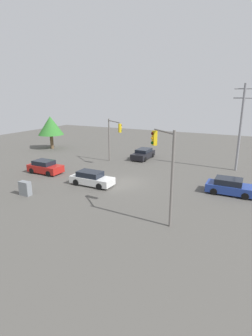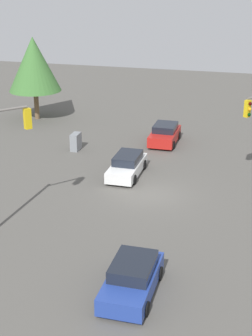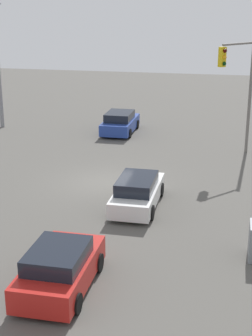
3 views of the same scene
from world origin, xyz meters
The scene contains 5 objects.
ground_plane centered at (0.00, 0.00, 0.00)m, with size 80.00×80.00×0.00m, color #54514C.
sedan_blue centered at (10.08, 1.50, 0.69)m, with size 4.23×2.03×1.45m.
sedan_white centered at (-2.58, -2.16, 0.67)m, with size 4.41×1.88×1.41m.
sedan_red centered at (-9.74, -1.07, 0.71)m, with size 4.01×2.02×1.48m.
traffic_signal_main centered at (6.31, -6.27, 4.46)m, with size 2.24×1.96×6.65m.
Camera 3 is at (-23.29, -6.11, 8.77)m, focal length 55.00 mm.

